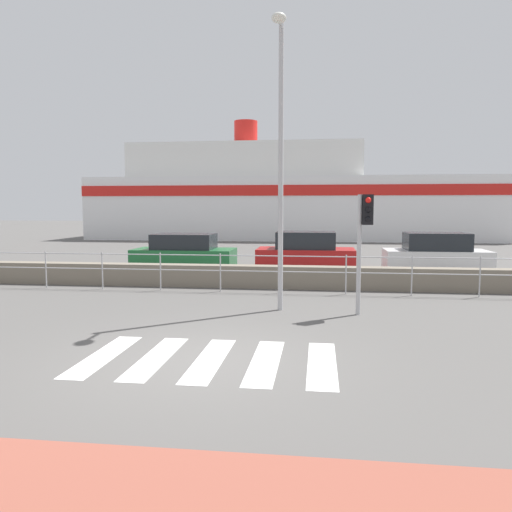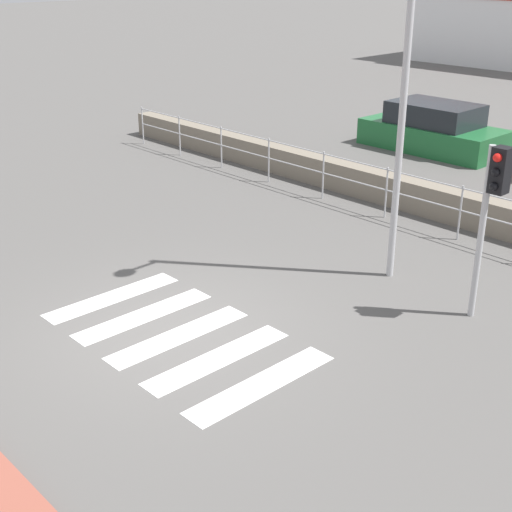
# 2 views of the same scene
# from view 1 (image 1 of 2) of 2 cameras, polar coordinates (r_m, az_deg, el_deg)

# --- Properties ---
(ground_plane) EXTENTS (160.00, 160.00, 0.00)m
(ground_plane) POSITION_cam_1_polar(r_m,az_deg,el_deg) (8.31, -6.75, -11.63)
(ground_plane) COLOR #565451
(sidewalk_brick) EXTENTS (24.00, 1.80, 0.12)m
(sidewalk_brick) POSITION_cam_1_polar(r_m,az_deg,el_deg) (4.74, -20.04, -25.11)
(sidewalk_brick) COLOR #934C3D
(sidewalk_brick) RESTS_ON ground_plane
(crosswalk) EXTENTS (4.05, 2.40, 0.01)m
(crosswalk) POSITION_cam_1_polar(r_m,az_deg,el_deg) (8.27, -5.29, -11.69)
(crosswalk) COLOR silver
(crosswalk) RESTS_ON ground_plane
(seawall) EXTENTS (22.10, 0.55, 0.68)m
(seawall) POSITION_cam_1_polar(r_m,az_deg,el_deg) (15.33, -0.13, -2.36)
(seawall) COLOR slate
(seawall) RESTS_ON ground_plane
(harbor_fence) EXTENTS (19.93, 0.04, 1.12)m
(harbor_fence) POSITION_cam_1_polar(r_m,az_deg,el_deg) (14.42, -0.57, -1.26)
(harbor_fence) COLOR #B2B2B5
(harbor_fence) RESTS_ON ground_plane
(traffic_light_far) EXTENTS (0.34, 0.32, 2.74)m
(traffic_light_far) POSITION_cam_1_polar(r_m,az_deg,el_deg) (11.52, 12.28, 3.27)
(traffic_light_far) COLOR #B2B2B5
(traffic_light_far) RESTS_ON ground_plane
(streetlamp) EXTENTS (0.32, 1.02, 6.68)m
(streetlamp) POSITION_cam_1_polar(r_m,az_deg,el_deg) (11.77, 2.81, 13.49)
(streetlamp) COLOR #B2B2B5
(streetlamp) RESTS_ON ground_plane
(ferry_boat) EXTENTS (31.50, 6.50, 9.10)m
(ferry_boat) POSITION_cam_1_polar(r_m,az_deg,el_deg) (39.04, 3.26, 6.51)
(ferry_boat) COLOR white
(ferry_boat) RESTS_ON ground_plane
(parked_car_green) EXTENTS (4.11, 1.88, 1.38)m
(parked_car_green) POSITION_cam_1_polar(r_m,az_deg,el_deg) (20.75, -8.19, 0.35)
(parked_car_green) COLOR #1E6633
(parked_car_green) RESTS_ON ground_plane
(parked_car_red) EXTENTS (3.85, 1.87, 1.49)m
(parked_car_red) POSITION_cam_1_polar(r_m,az_deg,el_deg) (20.01, 5.71, 0.33)
(parked_car_red) COLOR #B21919
(parked_car_red) RESTS_ON ground_plane
(parked_car_white) EXTENTS (3.88, 1.82, 1.48)m
(parked_car_white) POSITION_cam_1_polar(r_m,az_deg,el_deg) (20.50, 19.87, 0.14)
(parked_car_white) COLOR silver
(parked_car_white) RESTS_ON ground_plane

